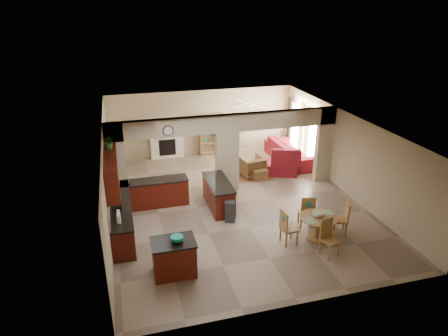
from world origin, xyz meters
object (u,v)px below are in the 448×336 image
object	(u,v)px
dining_table	(318,224)
kitchen_island	(174,257)
armchair	(252,166)
sofa	(290,152)

from	to	relation	value
dining_table	kitchen_island	bearing A→B (deg)	-173.63
kitchen_island	armchair	xyz separation A→B (m)	(3.79, 5.18, -0.08)
kitchen_island	dining_table	size ratio (longest dim) A/B	1.01
sofa	armchair	distance (m)	2.27
armchair	kitchen_island	bearing A→B (deg)	45.40
kitchen_island	sofa	bearing A→B (deg)	47.25
dining_table	sofa	world-z (taller)	sofa
dining_table	sofa	xyz separation A→B (m)	(1.68, 5.74, -0.07)
armchair	sofa	bearing A→B (deg)	-161.73
kitchen_island	dining_table	bearing A→B (deg)	6.81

